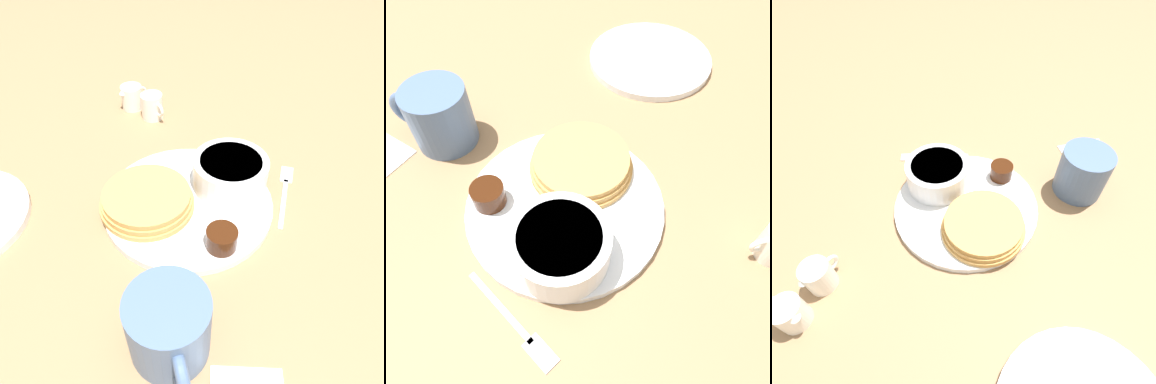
# 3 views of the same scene
# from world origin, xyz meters

# --- Properties ---
(ground_plane) EXTENTS (4.00, 4.00, 0.00)m
(ground_plane) POSITION_xyz_m (0.00, 0.00, 0.00)
(ground_plane) COLOR #93704C
(plate) EXTENTS (0.26, 0.26, 0.01)m
(plate) POSITION_xyz_m (0.00, 0.00, 0.01)
(plate) COLOR white
(plate) RESTS_ON ground_plane
(pancake_stack) EXTENTS (0.14, 0.14, 0.03)m
(pancake_stack) POSITION_xyz_m (0.02, -0.06, 0.03)
(pancake_stack) COLOR tan
(pancake_stack) RESTS_ON plate
(bowl) EXTENTS (0.12, 0.12, 0.05)m
(bowl) POSITION_xyz_m (-0.04, 0.06, 0.04)
(bowl) COLOR white
(bowl) RESTS_ON plate
(syrup_cup) EXTENTS (0.04, 0.04, 0.03)m
(syrup_cup) POSITION_xyz_m (0.08, 0.05, 0.03)
(syrup_cup) COLOR #38190A
(syrup_cup) RESTS_ON plate
(butter_ramekin) EXTENTS (0.05, 0.05, 0.05)m
(butter_ramekin) POSITION_xyz_m (-0.04, 0.09, 0.03)
(butter_ramekin) COLOR white
(butter_ramekin) RESTS_ON plate
(coffee_mug) EXTENTS (0.12, 0.09, 0.09)m
(coffee_mug) POSITION_xyz_m (0.22, 0.00, 0.05)
(coffee_mug) COLOR slate
(coffee_mug) RESTS_ON ground_plane
(creamer_pitcher_near) EXTENTS (0.05, 0.05, 0.05)m
(creamer_pitcher_near) POSITION_xyz_m (-0.24, -0.09, 0.03)
(creamer_pitcher_near) COLOR white
(creamer_pitcher_near) RESTS_ON ground_plane
(creamer_pitcher_far) EXTENTS (0.05, 0.05, 0.05)m
(creamer_pitcher_far) POSITION_xyz_m (-0.28, -0.14, 0.02)
(creamer_pitcher_far) COLOR white
(creamer_pitcher_far) RESTS_ON ground_plane
(fork) EXTENTS (0.14, 0.04, 0.00)m
(fork) POSITION_xyz_m (-0.05, 0.15, 0.00)
(fork) COLOR silver
(fork) RESTS_ON ground_plane
(napkin) EXTENTS (0.11, 0.08, 0.00)m
(napkin) POSITION_xyz_m (0.29, 0.09, 0.00)
(napkin) COLOR white
(napkin) RESTS_ON ground_plane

